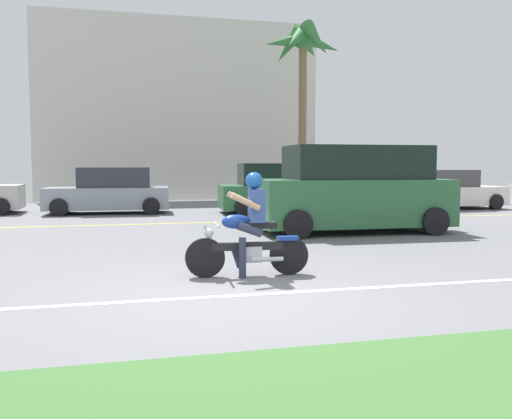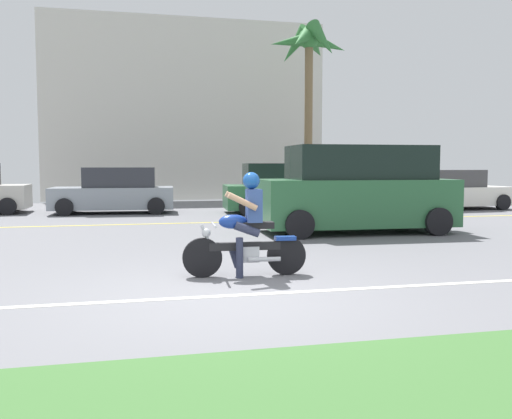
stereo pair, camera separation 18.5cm
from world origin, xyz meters
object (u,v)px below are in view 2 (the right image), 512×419
object	(u,v)px
suv_nearby	(357,191)
parked_car_2	(289,190)
motorcyclist	(246,232)
palm_tree_0	(309,53)
parked_car_1	(115,192)
parked_car_3	(447,191)

from	to	relation	value
suv_nearby	parked_car_2	size ratio (longest dim) A/B	1.03
motorcyclist	palm_tree_0	world-z (taller)	palm_tree_0
palm_tree_0	motorcyclist	bearing A→B (deg)	-111.59
suv_nearby	parked_car_1	bearing A→B (deg)	130.13
parked_car_1	parked_car_3	distance (m)	11.76
motorcyclist	parked_car_1	size ratio (longest dim) A/B	0.44
parked_car_2	palm_tree_0	distance (m)	7.32
parked_car_2	parked_car_1	bearing A→B (deg)	167.96
palm_tree_0	parked_car_3	bearing A→B (deg)	-47.26
suv_nearby	palm_tree_0	world-z (taller)	palm_tree_0
motorcyclist	suv_nearby	distance (m)	5.82
parked_car_3	parked_car_2	bearing A→B (deg)	-178.33
suv_nearby	palm_tree_0	distance (m)	11.45
palm_tree_0	parked_car_1	bearing A→B (deg)	-157.75
motorcyclist	parked_car_2	xyz separation A→B (m)	(3.62, 10.09, 0.14)
motorcyclist	parked_car_1	world-z (taller)	parked_car_1
parked_car_1	parked_car_3	xyz separation A→B (m)	(11.71, -1.04, -0.04)
parked_car_1	parked_car_3	size ratio (longest dim) A/B	0.89
suv_nearby	parked_car_2	world-z (taller)	suv_nearby
parked_car_3	parked_car_1	bearing A→B (deg)	174.94
motorcyclist	palm_tree_0	xyz separation A→B (m)	(5.74, 14.49, 5.58)
suv_nearby	parked_car_1	distance (m)	8.88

